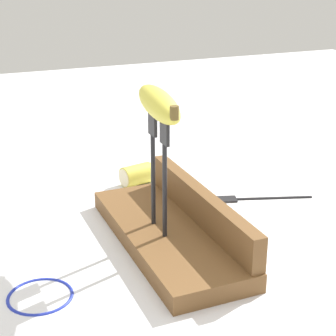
# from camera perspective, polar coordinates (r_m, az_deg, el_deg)

# --- Properties ---
(ground_plane) EXTENTS (3.00, 3.00, 0.00)m
(ground_plane) POSITION_cam_1_polar(r_m,az_deg,el_deg) (0.89, 0.00, -7.73)
(ground_plane) COLOR silver
(wooden_board) EXTENTS (0.36, 0.14, 0.03)m
(wooden_board) POSITION_cam_1_polar(r_m,az_deg,el_deg) (0.89, 0.00, -6.92)
(wooden_board) COLOR brown
(wooden_board) RESTS_ON ground
(board_backstop) EXTENTS (0.35, 0.02, 0.05)m
(board_backstop) POSITION_cam_1_polar(r_m,az_deg,el_deg) (0.89, 3.42, -3.88)
(board_backstop) COLOR brown
(board_backstop) RESTS_ON wooden_board
(fork_stand_center) EXTENTS (0.07, 0.01, 0.18)m
(fork_stand_center) POSITION_cam_1_polar(r_m,az_deg,el_deg) (0.83, -0.96, 0.45)
(fork_stand_center) COLOR black
(fork_stand_center) RESTS_ON wooden_board
(banana_raised_center) EXTENTS (0.19, 0.07, 0.04)m
(banana_raised_center) POSITION_cam_1_polar(r_m,az_deg,el_deg) (0.80, -1.00, 6.63)
(banana_raised_center) COLOR #DBD147
(banana_raised_center) RESTS_ON fork_stand_center
(fork_fallen_near) EXTENTS (0.07, 0.18, 0.01)m
(fork_fallen_near) POSITION_cam_1_polar(r_m,az_deg,el_deg) (1.06, 8.52, -3.01)
(fork_fallen_near) COLOR black
(fork_fallen_near) RESTS_ON ground
(banana_chunk_near) EXTENTS (0.05, 0.07, 0.04)m
(banana_chunk_near) POSITION_cam_1_polar(r_m,az_deg,el_deg) (1.11, -3.24, -0.70)
(banana_chunk_near) COLOR #DBD147
(banana_chunk_near) RESTS_ON ground
(wire_coil) EXTENTS (0.09, 0.09, 0.00)m
(wire_coil) POSITION_cam_1_polar(r_m,az_deg,el_deg) (0.78, -12.93, -12.53)
(wire_coil) COLOR #1E2DA5
(wire_coil) RESTS_ON ground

